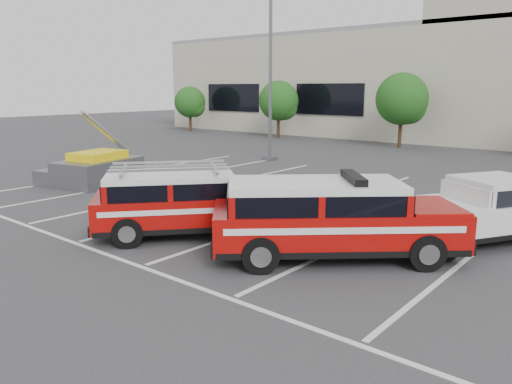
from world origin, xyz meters
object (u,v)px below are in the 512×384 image
tree_left (280,102)px  light_pole_left (270,62)px  ladder_suv (185,207)px  tree_far_left (191,103)px  utility_rig (95,169)px  white_pickup (480,217)px  fire_chief_suv (331,224)px  tree_mid_left (403,101)px

tree_left → light_pole_left: bearing=-55.5°
light_pole_left → ladder_suv: 14.98m
ladder_suv → tree_far_left: bearing=177.0°
light_pole_left → utility_rig: size_ratio=2.60×
tree_left → utility_rig: tree_left is taller
tree_left → white_pickup: (20.10, -18.22, -2.11)m
fire_chief_suv → utility_rig: bearing=-139.9°
tree_mid_left → utility_rig: size_ratio=1.23×
tree_left → light_pole_left: size_ratio=0.43×
tree_mid_left → fire_chief_suv: tree_mid_left is taller
tree_far_left → utility_rig: size_ratio=1.01×
fire_chief_suv → white_pickup: 4.14m
ladder_suv → tree_left: bearing=162.0°
tree_far_left → ladder_suv: bearing=-43.4°
tree_far_left → tree_mid_left: tree_mid_left is taller
tree_far_left → tree_mid_left: (20.00, 0.00, 0.54)m
tree_far_left → fire_chief_suv: tree_far_left is taller
white_pickup → ladder_suv: ladder_suv is taller
tree_far_left → tree_left: tree_left is taller
tree_left → white_pickup: size_ratio=0.79×
tree_left → utility_rig: (5.61, -19.99, -2.17)m
tree_left → light_pole_left: light_pole_left is taller
tree_left → fire_chief_suv: size_ratio=0.80×
light_pole_left → fire_chief_suv: (10.90, -11.61, -4.38)m
fire_chief_suv → ladder_suv: 4.07m
tree_left → fire_chief_suv: (17.81, -21.66, -1.97)m
tree_far_left → utility_rig: 25.43m
tree_mid_left → tree_far_left: bearing=-180.0°
white_pickup → utility_rig: (-14.49, -1.77, -0.06)m
tree_left → fire_chief_suv: 28.11m
utility_rig → fire_chief_suv: bearing=-20.9°
fire_chief_suv → ladder_suv: fire_chief_suv is taller
utility_rig → tree_left: bearing=92.6°
tree_mid_left → fire_chief_suv: bearing=-70.2°
tree_far_left → light_pole_left: bearing=-30.7°
tree_far_left → white_pickup: tree_far_left is taller
utility_rig → light_pole_left: bearing=69.5°
tree_mid_left → ladder_suv: tree_mid_left is taller
fire_chief_suv → ladder_suv: size_ratio=1.12×
light_pole_left → utility_rig: light_pole_left is taller
tree_far_left → light_pole_left: (16.91, -10.05, 2.68)m
fire_chief_suv → utility_rig: utility_rig is taller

